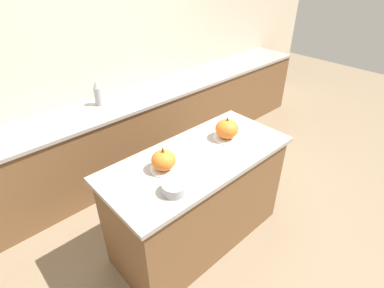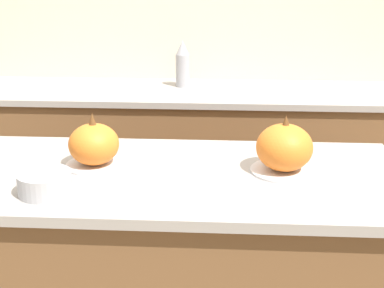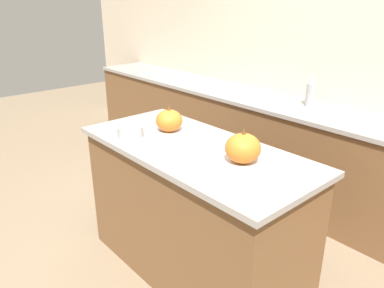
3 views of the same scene
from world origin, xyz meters
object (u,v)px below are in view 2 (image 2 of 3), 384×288
object	(u,v)px
bottle_tall	(183,65)
mixing_bowl	(45,183)
pumpkin_cake_left	(94,145)
pumpkin_cake_right	(284,149)

from	to	relation	value
bottle_tall	mixing_bowl	distance (m)	1.64
pumpkin_cake_left	pumpkin_cake_right	xyz separation A→B (m)	(0.66, -0.02, 0.01)
pumpkin_cake_right	bottle_tall	xyz separation A→B (m)	(-0.45, 1.39, 0.02)
mixing_bowl	bottle_tall	bearing A→B (deg)	79.11
pumpkin_cake_left	pumpkin_cake_right	size ratio (longest dim) A/B	0.92
pumpkin_cake_right	mixing_bowl	xyz separation A→B (m)	(-0.76, -0.23, -0.05)
pumpkin_cake_right	bottle_tall	distance (m)	1.46
pumpkin_cake_left	mixing_bowl	bearing A→B (deg)	-112.65
bottle_tall	mixing_bowl	world-z (taller)	bottle_tall
pumpkin_cake_left	mixing_bowl	world-z (taller)	pumpkin_cake_left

